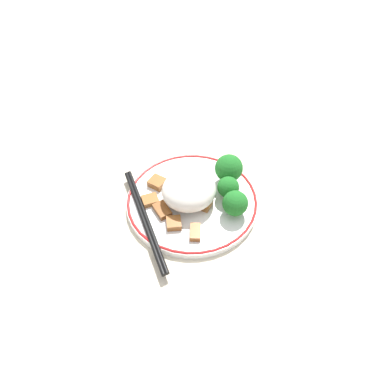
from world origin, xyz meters
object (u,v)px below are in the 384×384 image
(chopsticks, at_px, (145,219))
(broccoli_back_right, at_px, (229,168))
(broccoli_back_left, at_px, (235,203))
(broccoli_back_center, at_px, (228,187))
(plate, at_px, (192,201))

(chopsticks, bearing_deg, broccoli_back_right, -177.25)
(broccoli_back_left, distance_m, broccoli_back_center, 0.04)
(broccoli_back_left, xyz_separation_m, broccoli_back_center, (-0.01, -0.04, -0.00))
(broccoli_back_left, xyz_separation_m, chopsticks, (0.15, -0.06, -0.02))
(broccoli_back_left, xyz_separation_m, broccoli_back_right, (-0.03, -0.07, 0.01))
(chopsticks, bearing_deg, plate, -178.00)
(plate, xyz_separation_m, broccoli_back_center, (-0.06, 0.03, 0.03))
(plate, relative_size, broccoli_back_left, 4.85)
(plate, bearing_deg, broccoli_back_left, 126.61)
(plate, distance_m, chopsticks, 0.10)
(broccoli_back_center, bearing_deg, chopsticks, -8.74)
(broccoli_back_left, bearing_deg, plate, -53.39)
(broccoli_back_left, relative_size, chopsticks, 0.21)
(broccoli_back_left, relative_size, broccoli_back_right, 0.80)
(broccoli_back_right, bearing_deg, plate, 3.64)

